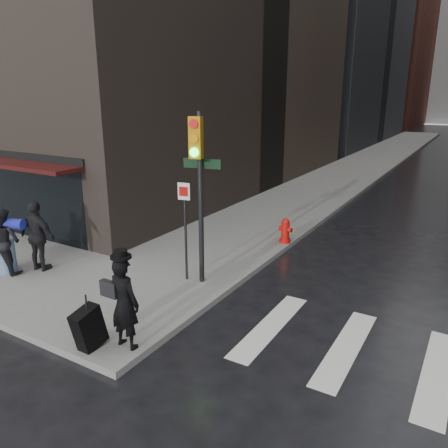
% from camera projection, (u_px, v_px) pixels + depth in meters
% --- Properties ---
extents(ground, '(140.00, 140.00, 0.00)m').
position_uv_depth(ground, '(114.00, 305.00, 10.07)').
color(ground, black).
rests_on(ground, ground).
extents(sidewalk_left, '(4.00, 50.00, 0.15)m').
position_uv_depth(sidewalk_left, '(376.00, 158.00, 32.28)').
color(sidewalk_left, slate).
rests_on(sidewalk_left, ground).
extents(bldg_left_far, '(22.00, 20.00, 26.00)m').
position_uv_depth(bldg_left_far, '(347.00, 34.00, 63.75)').
color(bldg_left_far, '#5C281F').
rests_on(bldg_left_far, ground).
extents(man_overcoat, '(1.01, 0.96, 1.95)m').
position_uv_depth(man_overcoat, '(117.00, 307.00, 7.95)').
color(man_overcoat, black).
rests_on(man_overcoat, ground).
extents(man_jeans, '(1.27, 0.78, 1.74)m').
position_uv_depth(man_jeans, '(5.00, 241.00, 11.32)').
color(man_jeans, black).
rests_on(man_jeans, ground).
extents(man_greycoat, '(1.15, 0.59, 1.89)m').
position_uv_depth(man_greycoat, '(38.00, 236.00, 11.46)').
color(man_greycoat, black).
rests_on(man_greycoat, ground).
extents(traffic_light, '(1.03, 0.56, 4.16)m').
position_uv_depth(traffic_light, '(197.00, 177.00, 10.16)').
color(traffic_light, black).
rests_on(traffic_light, ground).
extents(fire_hydrant, '(0.45, 0.35, 0.80)m').
position_uv_depth(fire_hydrant, '(285.00, 232.00, 13.77)').
color(fire_hydrant, '#B5100B').
rests_on(fire_hydrant, ground).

